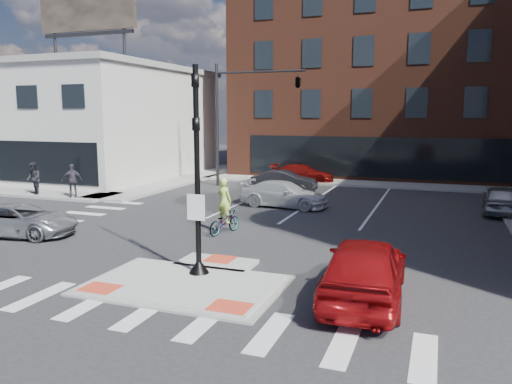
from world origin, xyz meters
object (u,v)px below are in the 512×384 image
at_px(pedestrian_a, 33,178).
at_px(pedestrian_b, 72,181).
at_px(bg_car_red, 303,173).
at_px(cyclist, 224,215).
at_px(red_sedan, 365,269).
at_px(white_pickup, 284,194).
at_px(bg_car_dark, 284,181).
at_px(silver_suv, 20,220).
at_px(bg_car_silver, 501,199).

relative_size(pedestrian_a, pedestrian_b, 1.00).
distance_m(bg_car_red, cyclist, 15.92).
height_order(red_sedan, white_pickup, red_sedan).
xyz_separation_m(bg_car_red, pedestrian_a, (-12.93, -11.50, 0.45)).
bearing_deg(bg_car_dark, pedestrian_a, 114.50).
bearing_deg(red_sedan, bg_car_dark, -68.96).
relative_size(silver_suv, pedestrian_b, 2.39).
bearing_deg(red_sedan, bg_car_red, -73.45).
bearing_deg(bg_car_red, bg_car_dark, 178.59).
bearing_deg(red_sedan, white_pickup, -66.41).
xyz_separation_m(white_pickup, bg_car_dark, (-1.50, 4.90, -0.00)).
distance_m(silver_suv, bg_car_silver, 21.53).
xyz_separation_m(white_pickup, cyclist, (-0.50, -6.44, 0.09)).
relative_size(silver_suv, white_pickup, 0.98).
distance_m(silver_suv, white_pickup, 12.40).
xyz_separation_m(white_pickup, pedestrian_a, (-14.49, -2.06, 0.42)).
relative_size(bg_car_dark, pedestrian_b, 2.13).
xyz_separation_m(bg_car_red, pedestrian_b, (-10.18, -11.50, 0.45)).
bearing_deg(pedestrian_a, bg_car_dark, 57.89).
distance_m(silver_suv, pedestrian_a, 10.01).
bearing_deg(cyclist, bg_car_silver, -126.70).
height_order(bg_car_red, pedestrian_b, pedestrian_b).
bearing_deg(bg_car_dark, cyclist, -178.62).
bearing_deg(silver_suv, cyclist, -77.01).
bearing_deg(pedestrian_a, silver_suv, -18.95).
distance_m(bg_car_dark, cyclist, 11.38).
xyz_separation_m(bg_car_silver, pedestrian_b, (-22.07, -3.95, 0.39)).
bearing_deg(silver_suv, bg_car_red, -28.33).
relative_size(bg_car_dark, bg_car_silver, 0.97).
xyz_separation_m(silver_suv, bg_car_red, (6.33, 19.01, 0.01)).
xyz_separation_m(bg_car_silver, bg_car_red, (-11.90, 7.55, -0.06)).
relative_size(white_pickup, cyclist, 2.03).
distance_m(white_pickup, bg_car_red, 9.57).
height_order(red_sedan, cyclist, cyclist).
distance_m(silver_suv, bg_car_dark, 15.81).
bearing_deg(pedestrian_b, bg_car_silver, -23.18).
xyz_separation_m(white_pickup, bg_car_red, (-1.56, 9.44, -0.03)).
distance_m(silver_suv, red_sedan, 13.91).
xyz_separation_m(cyclist, pedestrian_a, (-13.99, 4.38, 0.33)).
bearing_deg(bg_car_dark, red_sedan, -160.04).
xyz_separation_m(silver_suv, cyclist, (7.39, 3.12, 0.13)).
xyz_separation_m(silver_suv, pedestrian_b, (-3.85, 7.51, 0.46)).
distance_m(bg_car_red, pedestrian_b, 15.36).
xyz_separation_m(silver_suv, bg_car_dark, (6.39, 14.46, 0.04)).
bearing_deg(red_sedan, pedestrian_a, -28.32).
relative_size(bg_car_red, pedestrian_b, 2.34).
bearing_deg(bg_car_dark, pedestrian_b, 120.52).
bearing_deg(cyclist, bg_car_red, -70.43).
xyz_separation_m(red_sedan, bg_car_silver, (4.51, 13.74, -0.14)).
bearing_deg(pedestrian_a, pedestrian_b, 29.73).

